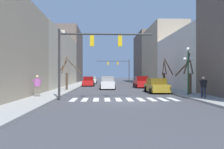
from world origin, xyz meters
TOP-DOWN VIEW (x-y plane):
  - ground_plane at (0.00, 0.00)m, footprint 240.00×240.00m
  - sidewalk_left at (-6.64, 0.00)m, footprint 2.49×90.00m
  - sidewalk_right at (6.64, 0.00)m, footprint 2.49×90.00m
  - building_row_left at (-10.89, 25.81)m, footprint 6.00×57.11m
  - building_row_right at (10.89, 24.53)m, footprint 6.00×58.03m
  - crosswalk_stripes at (0.00, 1.63)m, footprint 8.55×2.60m
  - traffic_signal_near at (-2.86, 1.37)m, footprint 7.48×0.28m
  - traffic_signal_far at (2.51, 40.80)m, footprint 8.58×0.28m
  - street_lamp_right_corner at (6.14, 3.79)m, footprint 0.95×0.36m
  - car_parked_right_near at (4.22, 7.99)m, footprint 2.12×4.62m
  - car_parked_right_far at (-4.24, 22.59)m, footprint 2.08×4.18m
  - car_driving_toward_lane at (4.20, 17.37)m, footprint 2.15×4.15m
  - car_driving_away_lane at (-1.06, 14.24)m, footprint 2.06×4.35m
  - car_parked_left_mid at (-4.18, 33.90)m, footprint 2.20×4.21m
  - car_parked_right_mid at (-0.85, 28.26)m, footprint 2.06×4.41m
  - pedestrian_near_right_corner at (-7.27, 2.75)m, footprint 0.76×0.37m
  - pedestrian_crossing_street at (6.79, 2.33)m, footprint 0.48×0.58m
  - pedestrian_waiting_at_curb at (6.44, 1.39)m, footprint 0.74×0.25m
  - street_tree_left_mid at (6.57, 4.80)m, footprint 1.51×2.04m
  - street_tree_right_near at (-6.14, 11.04)m, footprint 2.90×1.25m
  - street_tree_right_mid at (6.33, 11.99)m, footprint 1.76×2.90m

SIDE VIEW (x-z plane):
  - ground_plane at x=0.00m, z-range 0.00..0.00m
  - crosswalk_stripes at x=0.00m, z-range 0.00..0.01m
  - sidewalk_left at x=-6.64m, z-range 0.00..0.15m
  - sidewalk_right at x=6.64m, z-range 0.00..0.15m
  - car_parked_right_near at x=4.22m, z-range -0.05..1.57m
  - car_parked_left_mid at x=-4.18m, z-range -0.05..1.59m
  - car_parked_right_mid at x=-0.85m, z-range -0.06..1.61m
  - car_parked_right_far at x=-4.24m, z-range -0.06..1.64m
  - car_driving_toward_lane at x=4.20m, z-range -0.07..1.72m
  - car_driving_away_lane at x=-1.06m, z-range -0.07..1.74m
  - pedestrian_crossing_street at x=6.79m, z-range 0.29..1.87m
  - pedestrian_waiting_at_curb at x=6.44m, z-range 0.31..2.01m
  - pedestrian_near_right_corner at x=-7.27m, z-range 0.32..2.13m
  - street_tree_right_mid at x=6.33m, z-range -0.17..3.87m
  - street_tree_left_mid at x=6.57m, z-range -0.05..3.94m
  - street_tree_right_near at x=-6.14m, z-range -0.04..4.06m
  - street_lamp_right_corner at x=6.14m, z-range 1.06..5.43m
  - traffic_signal_near at x=-2.86m, z-range 1.32..6.94m
  - traffic_signal_far at x=2.51m, z-range 1.44..7.39m
  - building_row_left at x=-10.89m, z-range -1.62..12.38m
  - building_row_right at x=10.89m, z-range -0.88..12.50m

